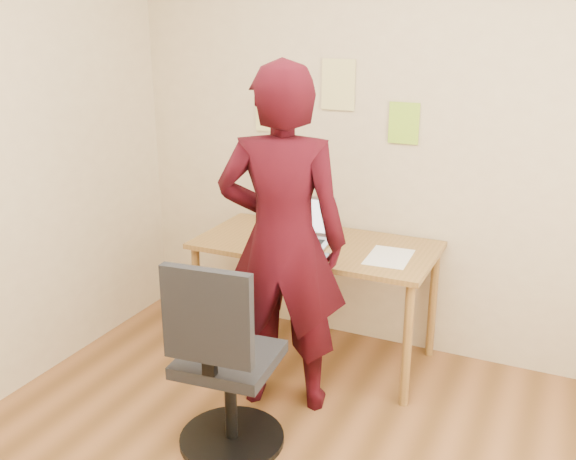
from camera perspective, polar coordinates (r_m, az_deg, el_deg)
The scene contains 10 objects.
room at distance 2.25m, azimuth -1.84°, elevation 1.60°, with size 3.58×3.58×2.78m.
desk at distance 3.81m, azimuth 2.48°, elevation -2.37°, with size 1.40×0.70×0.74m.
laptop at distance 3.80m, azimuth 1.31°, elevation -0.21°, with size 0.37×0.34×0.25m.
paper_sheet at distance 3.60m, azimuth 8.97°, elevation -2.37°, with size 0.23×0.33×0.00m, color white.
phone at distance 3.55m, azimuth 3.23°, elevation -2.40°, with size 0.09×0.13×0.01m.
wall_note_left at distance 4.12m, azimuth -1.56°, elevation 10.82°, with size 0.21×0.00×0.30m, color #E6DC8A.
wall_note_mid at distance 3.93m, azimuth 4.49°, elevation 12.76°, with size 0.21×0.00×0.30m, color #E6DC8A.
wall_note_right at distance 3.83m, azimuth 10.25°, elevation 9.32°, with size 0.18×0.00×0.24m, color #9BD830.
office_chair at distance 3.08m, azimuth -5.72°, elevation -12.44°, with size 0.52×0.52×1.00m.
person at distance 3.27m, azimuth -0.50°, elevation -1.08°, with size 0.67×0.44×1.83m, color black.
Camera 1 is at (0.97, -1.92, 1.99)m, focal length 40.00 mm.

